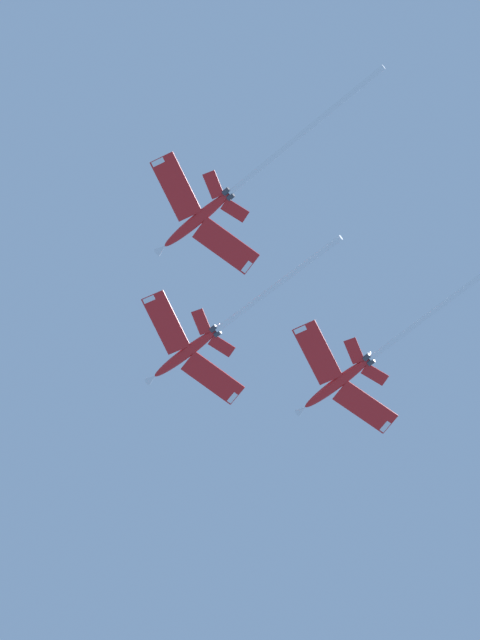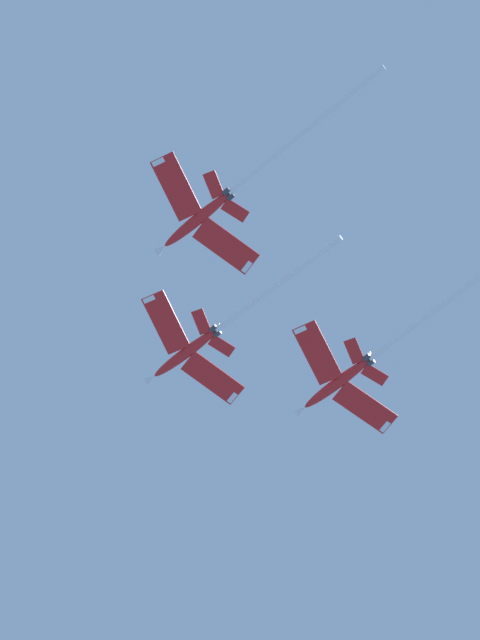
# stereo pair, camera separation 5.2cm
# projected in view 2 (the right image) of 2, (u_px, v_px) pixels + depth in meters

# --- Properties ---
(jet_lead) EXTENTS (20.17, 35.47, 8.08)m
(jet_lead) POSITION_uv_depth(u_px,v_px,m) (209.00, 336.00, 160.97)
(jet_lead) COLOR red
(jet_left_wing) EXTENTS (20.18, 39.45, 8.31)m
(jet_left_wing) POSITION_uv_depth(u_px,v_px,m) (223.00, 198.00, 153.26)
(jet_left_wing) COLOR red
(jet_right_wing) EXTENTS (20.19, 38.61, 8.35)m
(jet_right_wing) POSITION_uv_depth(u_px,v_px,m) (363.00, 364.00, 158.43)
(jet_right_wing) COLOR red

